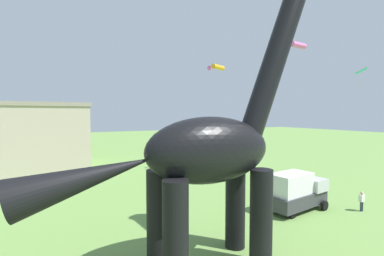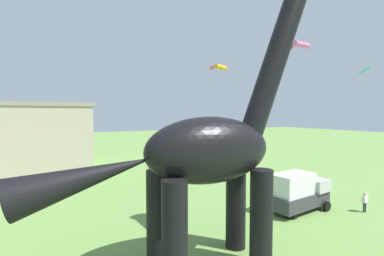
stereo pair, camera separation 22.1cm
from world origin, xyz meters
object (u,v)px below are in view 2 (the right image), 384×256
Objects in this scene: person_near_flyer at (276,188)px; kite_near_low at (299,45)px; kite_far_right at (219,67)px; parked_box_truck at (299,191)px; dinosaur_sculpture at (209,150)px; person_watching_child at (365,200)px; kite_near_high at (226,142)px; kite_drifting at (365,71)px.

kite_near_low is (9.07, 5.67, 16.34)m from person_near_flyer.
parked_box_truck is at bearing -96.26° from kite_far_right.
dinosaur_sculpture is 6.45× the size of kite_near_low.
kite_near_low is (5.99, 12.48, 15.99)m from person_watching_child.
kite_far_right is (1.66, 15.16, 12.62)m from parked_box_truck.
kite_far_right reaches higher than person_watching_child.
kite_near_low is (8.99, -5.28, 2.72)m from kite_far_right.
parked_box_truck is 2.52× the size of kite_far_right.
kite_near_high is 0.78× the size of kite_near_low.
kite_far_right is at bearing 112.12° from kite_drifting.
person_watching_child reaches higher than person_near_flyer.
kite_near_high is (10.09, 13.53, -1.35)m from dinosaur_sculpture.
kite_drifting is (-2.72, -10.15, -4.92)m from kite_near_low.
person_watching_child is at bearing -144.54° from kite_drifting.
kite_drifting is (3.28, 2.33, 11.07)m from person_watching_child.
kite_drifting is at bearing -6.32° from dinosaur_sculpture.
kite_near_low is at bearing 0.71° from kite_near_high.
dinosaur_sculpture is at bearing 63.16° from person_near_flyer.
kite_drifting is at bearing 167.42° from person_watching_child.
parked_box_truck is at bearing -86.15° from kite_near_high.
parked_box_truck is 3.19× the size of kite_drifting.
kite_near_high reaches higher than person_watching_child.
kite_near_high reaches higher than person_near_flyer.
kite_near_low is (10.65, 9.88, 15.34)m from parked_box_truck.
kite_drifting is at bearing -104.99° from kite_near_low.
kite_far_right reaches higher than parked_box_truck.
kite_near_low reaches higher than parked_box_truck.
kite_far_right is at bearing -60.27° from person_near_flyer.
kite_near_low is at bearing -117.84° from person_near_flyer.
kite_near_low reaches higher than person_near_flyer.
person_watching_child is at bearing -66.70° from kite_near_high.
kite_far_right is 1.11× the size of kite_near_high.
parked_box_truck is 10.27m from kite_near_high.
dinosaur_sculpture is at bearing -123.22° from kite_far_right.
dinosaur_sculpture is at bearing -169.30° from kite_drifting.
dinosaur_sculpture is 12.26m from parked_box_truck.
kite_near_low reaches higher than person_watching_child.
kite_drifting is (18.68, 3.53, 5.89)m from dinosaur_sculpture.
kite_near_low is 11.60m from kite_drifting.
parked_box_truck is at bearing 178.12° from kite_drifting.
person_watching_child is at bearing 144.45° from person_near_flyer.
person_watching_child is 22.37m from kite_far_right.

